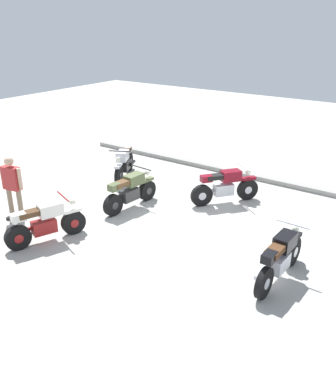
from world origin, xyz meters
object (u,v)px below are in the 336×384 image
(motorcycle_cream_vintage, at_px, (45,223))
(motorcycle_silver_cruiser, at_px, (124,163))
(person_in_red_shirt, at_px, (12,184))
(motorcycle_maroon_cruiser, at_px, (225,186))
(motorcycle_olive_vintage, at_px, (130,191))
(motorcycle_black_cruiser, at_px, (280,258))

(motorcycle_cream_vintage, bearing_deg, motorcycle_silver_cruiser, 36.82)
(person_in_red_shirt, bearing_deg, motorcycle_maroon_cruiser, 126.66)
(motorcycle_olive_vintage, bearing_deg, motorcycle_silver_cruiser, 49.41)
(motorcycle_maroon_cruiser, bearing_deg, person_in_red_shirt, 172.38)
(motorcycle_black_cruiser, relative_size, person_in_red_shirt, 1.21)
(motorcycle_cream_vintage, distance_m, person_in_red_shirt, 1.71)
(motorcycle_cream_vintage, xyz_separation_m, motorcycle_maroon_cruiser, (2.42, 4.44, 0.03))
(motorcycle_olive_vintage, relative_size, person_in_red_shirt, 1.13)
(motorcycle_silver_cruiser, relative_size, motorcycle_cream_vintage, 1.02)
(motorcycle_black_cruiser, distance_m, motorcycle_olive_vintage, 4.83)
(motorcycle_cream_vintage, height_order, motorcycle_black_cruiser, motorcycle_black_cruiser)
(motorcycle_olive_vintage, bearing_deg, person_in_red_shirt, 144.03)
(motorcycle_silver_cruiser, bearing_deg, person_in_red_shirt, -30.85)
(motorcycle_black_cruiser, xyz_separation_m, motorcycle_maroon_cruiser, (-2.71, 2.79, 0.00))
(motorcycle_silver_cruiser, distance_m, person_in_red_shirt, 4.07)
(motorcycle_black_cruiser, bearing_deg, motorcycle_cream_vintage, 109.81)
(motorcycle_silver_cruiser, height_order, motorcycle_maroon_cruiser, same)
(motorcycle_black_cruiser, height_order, motorcycle_maroon_cruiser, same)
(motorcycle_black_cruiser, height_order, motorcycle_olive_vintage, motorcycle_black_cruiser)
(motorcycle_cream_vintage, distance_m, motorcycle_olive_vintage, 2.67)
(motorcycle_silver_cruiser, xyz_separation_m, motorcycle_cream_vintage, (1.29, -4.36, -0.03))
(motorcycle_cream_vintage, height_order, motorcycle_olive_vintage, same)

